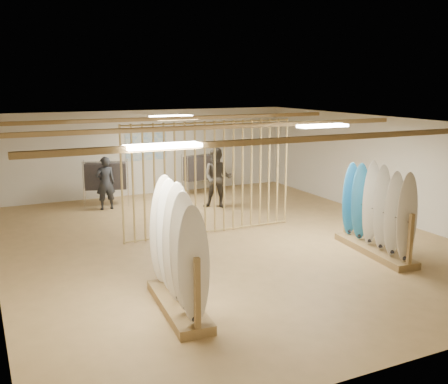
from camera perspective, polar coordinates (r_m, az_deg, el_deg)
name	(u,v)px	position (r m, az deg, el deg)	size (l,w,h in m)	color
floor	(224,241)	(12.50, 0.00, -5.39)	(12.00, 12.00, 0.00)	#A98552
ceiling	(224,123)	(11.96, 0.00, 7.52)	(12.00, 12.00, 0.00)	gray
wall_back	(146,153)	(17.68, -8.48, 4.27)	(12.00, 12.00, 0.00)	beige
wall_front	(422,263)	(7.40, 20.75, -7.20)	(12.00, 12.00, 0.00)	beige
wall_right	(389,168)	(14.98, 17.52, 2.47)	(12.00, 12.00, 0.00)	beige
ceiling_slats	(224,127)	(11.97, 0.00, 7.13)	(9.50, 6.12, 0.10)	olive
light_panels	(224,126)	(11.97, 0.00, 7.23)	(1.20, 0.35, 0.06)	white
bamboo_partition	(210,178)	(12.87, -1.54, 1.54)	(4.45, 0.05, 2.78)	tan
poster	(146,147)	(17.64, -8.48, 4.91)	(1.40, 0.03, 0.90)	#326AB1
rack_left	(178,270)	(8.70, -5.05, -8.41)	(0.75, 2.22, 2.07)	olive
rack_right	(376,224)	(11.94, 16.17, -3.34)	(0.83, 2.49, 1.97)	olive
clothing_rack_a	(106,176)	(16.23, -12.76, 1.68)	(1.26, 0.66, 1.40)	silver
clothing_rack_b	(201,168)	(17.45, -2.51, 2.65)	(1.28, 0.55, 1.39)	silver
shopper_a	(105,180)	(15.76, -12.81, 1.32)	(0.65, 0.44, 1.79)	#222429
shopper_b	(217,174)	(15.52, -0.72, 1.95)	(0.99, 0.78, 2.06)	#312C26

